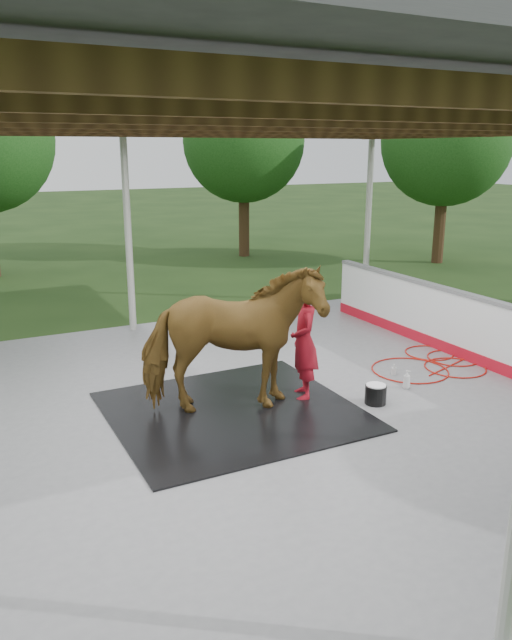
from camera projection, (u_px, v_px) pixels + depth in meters
name	position (u px, v px, depth m)	size (l,w,h in m)	color
ground	(230.00, 418.00, 8.51)	(100.00, 100.00, 0.00)	#1E3814
concrete_slab	(230.00, 416.00, 8.51)	(12.00, 10.00, 0.05)	slate
pavilion_structure	(226.00, 113.00, 7.46)	(12.60, 10.60, 4.05)	beige
dasher_board	(481.00, 333.00, 10.36)	(0.16, 8.00, 1.15)	red
tree_belt	(220.00, 131.00, 8.42)	(28.00, 28.00, 5.80)	#382314
rubber_mat	(233.00, 411.00, 8.58)	(3.25, 3.05, 0.02)	black
horse	(232.00, 340.00, 8.31)	(1.09, 2.40, 2.03)	brown
handler	(304.00, 341.00, 8.89)	(0.62, 0.41, 1.70)	#AA1221
wash_bucket	(376.00, 394.00, 8.84)	(0.31, 0.31, 0.28)	black
soap_bottle_a	(407.00, 379.00, 9.39)	(0.11, 0.11, 0.29)	silver
soap_bottle_b	(394.00, 369.00, 9.99)	(0.08, 0.08, 0.17)	#338CD8
hose_coil	(433.00, 364.00, 10.47)	(2.19, 1.71, 0.02)	red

